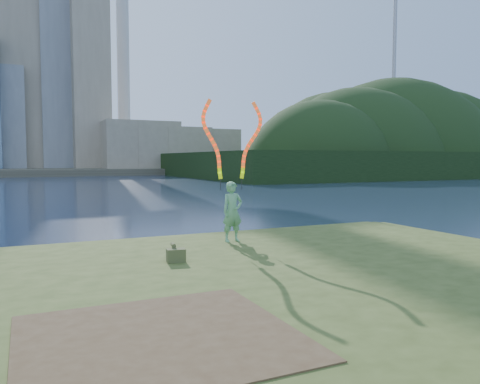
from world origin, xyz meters
name	(u,v)px	position (x,y,z in m)	size (l,w,h in m)	color
ground	(224,304)	(0.00, 0.00, 0.00)	(320.00, 320.00, 0.00)	#19253E
grassy_knoll	(281,324)	(0.00, -2.30, 0.34)	(20.00, 18.00, 0.80)	#384719
dirt_patch	(159,337)	(-2.20, -3.20, 0.81)	(3.20, 3.00, 0.02)	#47331E
far_shore	(43,171)	(0.00, 95.00, 0.60)	(320.00, 40.00, 1.20)	#474234
observation_tower	(122,0)	(18.00, 102.00, 39.11)	(10.00, 10.00, 58.00)	silver
wooded_hill	(390,174)	(59.57, 59.96, 0.16)	(78.00, 50.00, 63.00)	black
woman_with_ribbons	(232,186)	(1.25, 2.43, 2.23)	(2.01, 0.41, 3.94)	#137D26
canvas_bag	(176,255)	(-0.80, 0.69, 0.95)	(0.42, 0.48, 0.37)	#4A522B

